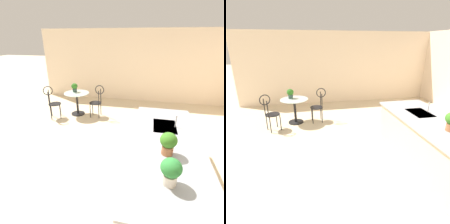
# 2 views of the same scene
# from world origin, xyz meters

# --- Properties ---
(ground_plane) EXTENTS (40.00, 40.00, 0.00)m
(ground_plane) POSITION_xyz_m (0.00, 0.00, 0.00)
(ground_plane) COLOR beige
(wall_left_window) EXTENTS (0.12, 7.80, 2.70)m
(wall_left_window) POSITION_xyz_m (-4.26, 0.00, 1.35)
(wall_left_window) COLOR beige
(wall_left_window) RESTS_ON ground
(kitchen_island) EXTENTS (2.80, 1.06, 0.92)m
(kitchen_island) POSITION_xyz_m (0.30, 0.85, 0.46)
(kitchen_island) COLOR beige
(kitchen_island) RESTS_ON ground
(bistro_table) EXTENTS (0.80, 0.80, 0.74)m
(bistro_table) POSITION_xyz_m (-2.37, -1.78, 0.45)
(bistro_table) COLOR black
(bistro_table) RESTS_ON ground
(chair_near_window) EXTENTS (0.40, 0.49, 1.04)m
(chair_near_window) POSITION_xyz_m (-2.33, -1.08, 0.57)
(chair_near_window) COLOR black
(chair_near_window) RESTS_ON ground
(chair_by_island) EXTENTS (0.51, 0.52, 1.04)m
(chair_by_island) POSITION_xyz_m (-1.93, -2.41, 0.57)
(chair_by_island) COLOR black
(chair_by_island) RESTS_ON ground
(sink_faucet) EXTENTS (0.02, 0.02, 0.22)m
(sink_faucet) POSITION_xyz_m (-0.25, 1.03, 1.03)
(sink_faucet) COLOR #B2B5BA
(sink_faucet) RESTS_ON kitchen_island
(potted_plant_on_table) EXTENTS (0.20, 0.20, 0.28)m
(potted_plant_on_table) POSITION_xyz_m (-2.47, -1.88, 0.90)
(potted_plant_on_table) COLOR #385147
(potted_plant_on_table) RESTS_ON bistro_table
(potted_plant_counter_near) EXTENTS (0.23, 0.23, 0.32)m
(potted_plant_counter_near) POSITION_xyz_m (0.60, 0.84, 1.10)
(potted_plant_counter_near) COLOR #9E603D
(potted_plant_counter_near) RESTS_ON kitchen_island
(potted_plant_counter_far) EXTENTS (0.23, 0.23, 0.32)m
(potted_plant_counter_far) POSITION_xyz_m (1.15, 0.83, 1.10)
(potted_plant_counter_far) COLOR beige
(potted_plant_counter_far) RESTS_ON kitchen_island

